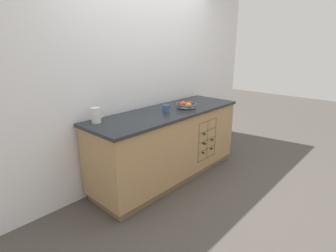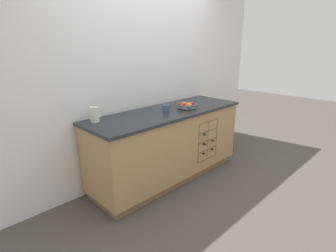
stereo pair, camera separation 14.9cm
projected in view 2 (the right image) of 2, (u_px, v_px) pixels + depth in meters
ground_plane at (168, 176)px, 3.51m from camera, size 14.00×14.00×0.00m
back_wall at (147, 78)px, 3.40m from camera, size 4.50×0.06×2.55m
kitchen_island at (168, 144)px, 3.37m from camera, size 2.14×0.71×0.90m
fruit_bowl at (187, 105)px, 3.36m from camera, size 0.26×0.26×0.09m
white_pitcher at (95, 114)px, 2.75m from camera, size 0.15×0.10×0.16m
ceramic_mug at (166, 108)px, 3.19m from camera, size 0.11×0.08×0.08m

